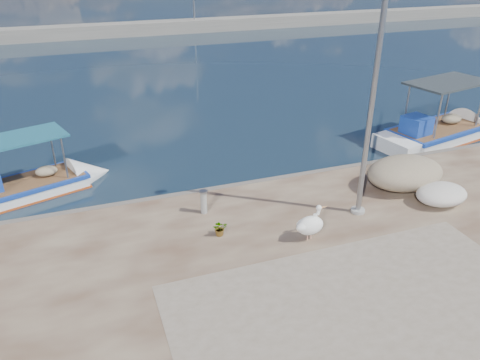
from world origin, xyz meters
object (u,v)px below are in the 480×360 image
Objects in this scene: pelican at (311,225)px; lamp_post at (370,112)px; boat_right at (437,135)px; bollard_near at (204,201)px; boat_left at (29,189)px.

lamp_post is (2.15, 0.89, 2.81)m from pelican.
lamp_post reaches higher than pelican.
bollard_near is at bearing -175.83° from boat_right.
lamp_post is (9.94, -5.80, 3.60)m from boat_left.
lamp_post is 8.90× the size of bollard_near.
bollard_near is (5.35, -4.24, 0.73)m from boat_left.
bollard_near is at bearing -56.32° from boat_left.
lamp_post is at bearing 8.62° from pelican.
pelican is 1.39× the size of bollard_near.
boat_right is 6.36× the size of pelican.
lamp_post reaches higher than boat_right.
boat_left is 12.06m from lamp_post.
boat_right is 12.59m from bollard_near.
lamp_post is at bearing -18.81° from bollard_near.
boat_right is at bearing -20.32° from boat_left.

